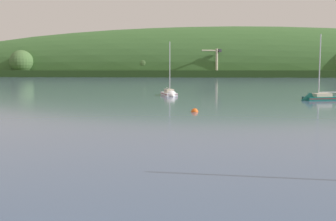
# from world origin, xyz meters

# --- Properties ---
(far_shoreline_hill) EXTENTS (543.59, 118.04, 63.29)m
(far_shoreline_hill) POSITION_xyz_m (33.04, 268.11, 0.16)
(far_shoreline_hill) COLOR #27431B
(far_shoreline_hill) RESTS_ON ground
(dockside_crane) EXTENTS (11.44, 4.23, 16.15)m
(dockside_crane) POSITION_xyz_m (28.43, 236.48, 7.56)
(dockside_crane) COLOR #4C4C51
(dockside_crane) RESTS_ON ground
(sailboat_near_mooring) EXTENTS (3.17, 6.84, 10.35)m
(sailboat_near_mooring) POSITION_xyz_m (1.30, 72.97, 0.21)
(sailboat_near_mooring) COLOR white
(sailboat_near_mooring) RESTS_ON ground
(sailboat_midwater_white) EXTENTS (6.71, 3.41, 10.93)m
(sailboat_midwater_white) POSITION_xyz_m (23.65, 62.43, 0.20)
(sailboat_midwater_white) COLOR #0F564C
(sailboat_midwater_white) RESTS_ON ground
(mooring_buoy_foreground) EXTENTS (0.80, 0.80, 0.88)m
(mooring_buoy_foreground) POSITION_xyz_m (3.92, 45.31, 0.00)
(mooring_buoy_foreground) COLOR #EA5B19
(mooring_buoy_foreground) RESTS_ON ground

